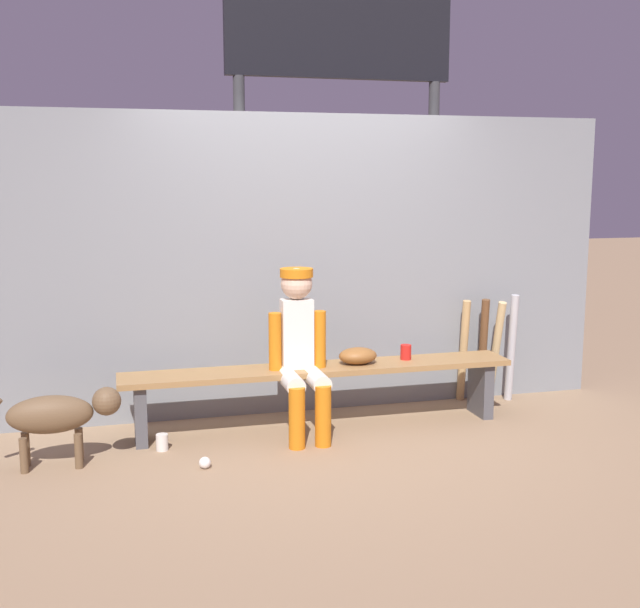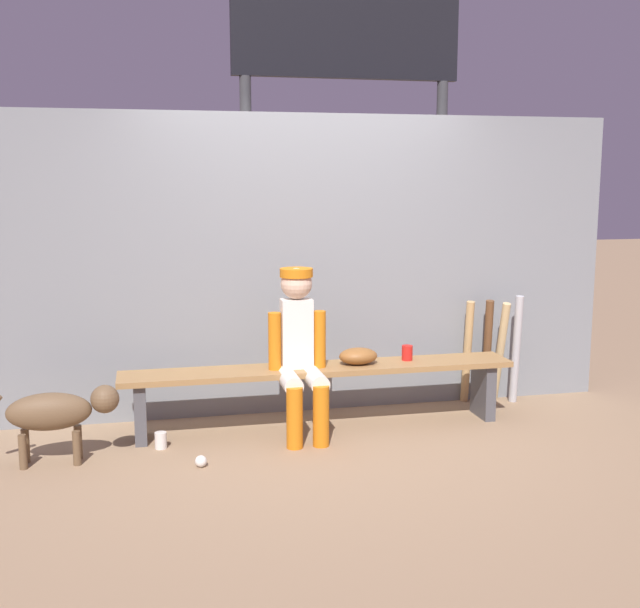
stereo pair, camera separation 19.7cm
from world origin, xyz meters
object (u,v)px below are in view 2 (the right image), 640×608
Objects in this scene: dugout_bench at (320,379)px; baseball_glove at (358,356)px; baseball at (201,461)px; scoreboard at (354,82)px; bat_wood_natural at (500,352)px; cup_on_bench at (407,353)px; dog at (59,412)px; cup_on_ground at (161,440)px; bat_aluminum_silver at (516,349)px; bat_wood_tan at (467,352)px; bat_wood_dark at (487,351)px; player_seated at (300,346)px.

dugout_bench is 10.07× the size of baseball_glove.
baseball is 0.02× the size of scoreboard.
bat_wood_natural reaches higher than cup_on_bench.
baseball is 0.95m from dog.
bat_aluminum_silver is at bearing 9.69° from cup_on_ground.
bat_aluminum_silver reaches higher than cup_on_bench.
bat_wood_tan reaches higher than baseball.
dugout_bench is at bearing 33.62° from baseball.
bat_aluminum_silver is 7.91× the size of cup_on_bench.
dugout_bench is at bearing -176.21° from cup_on_bench.
bat_wood_dark is 0.10m from bat_wood_natural.
bat_wood_tan is at bearing 20.28° from baseball_glove.
dog is at bearing -172.15° from player_seated.
cup_on_ground is at bearing -168.13° from bat_wood_dark.
cup_on_ground is at bearing -135.17° from scoreboard.
dugout_bench is at bearing 180.00° from baseball_glove.
dugout_bench is 2.42× the size of player_seated.
dugout_bench is 1.79m from dog.
dugout_bench is at bearing -170.33° from bat_aluminum_silver.
cup_on_ground is (-1.41, -0.19, -0.46)m from baseball_glove.
bat_wood_tan reaches higher than baseball_glove.
cup_on_ground is at bearing -172.20° from baseball_glove.
dog reaches higher than baseball.
dugout_bench is 0.34m from player_seated.
dugout_bench is 1.34m from bat_wood_tan.
bat_wood_natural is 2.63m from baseball.
baseball_glove is 2.07m from dog.
bat_wood_natural is at bearing -14.92° from bat_wood_dark.
cup_on_ground is (-2.42, -0.56, -0.36)m from bat_wood_tan.
baseball is (-2.34, -0.94, -0.38)m from bat_wood_dark.
baseball_glove is 1.07m from bat_wood_tan.
cup_on_bench is (-0.99, -0.24, 0.07)m from bat_aluminum_silver.
baseball_glove reaches higher than cup_on_bench.
bat_wood_tan is at bearing 12.97° from dog.
baseball_glove reaches higher than dugout_bench.
bat_wood_tan is 1.00× the size of bat_wood_natural.
bat_wood_dark is at bearing -57.77° from scoreboard.
bat_wood_tan is 0.99× the size of bat_wood_dark.
dugout_bench is 3.38× the size of bat_wood_dark.
player_seated reaches higher than baseball.
player_seated reaches higher than bat_aluminum_silver.
baseball_glove is at bearing -163.32° from bat_wood_dark.
bat_aluminum_silver is at bearing -16.53° from bat_wood_dark.
bat_wood_natural is at bearing 17.61° from cup_on_bench.
bat_wood_dark is 2.66m from cup_on_ground.
player_seated is at bearing -116.01° from scoreboard.
bat_wood_natural is 2.75m from cup_on_ground.
bat_wood_dark is 2.64m from scoreboard.
bat_wood_natural is at bearing 20.62° from baseball.
player_seated reaches higher than cup_on_ground.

